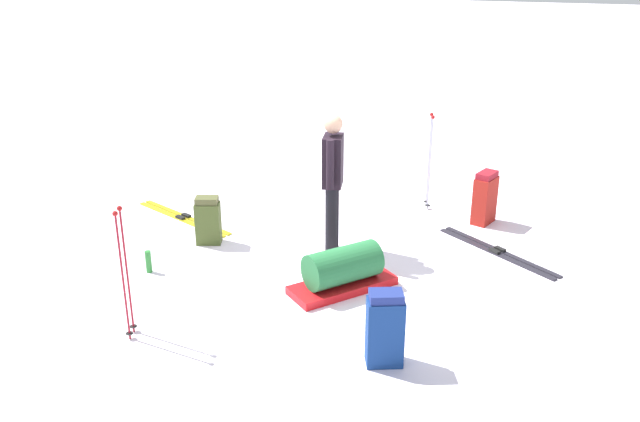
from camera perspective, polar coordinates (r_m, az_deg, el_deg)
name	(u,v)px	position (r m, az deg, el deg)	size (l,w,h in m)	color
ground_plane	(320,267)	(7.86, 0.00, -4.74)	(80.00, 80.00, 0.00)	white
skier_standing	(332,177)	(7.91, 1.06, 2.90)	(0.56, 0.28, 1.70)	black
ski_pair_near	(497,252)	(8.49, 14.72, -3.34)	(1.15, 1.52, 0.05)	#23212A
ski_pair_far	(183,218)	(9.39, -11.46, -0.57)	(0.86, 1.72, 0.05)	#B2A618
backpack_large_dark	(208,221)	(8.48, -9.43, -0.82)	(0.29, 0.35, 0.61)	#404E22
backpack_bright	(485,198)	(9.22, 13.75, 1.06)	(0.40, 0.31, 0.71)	#A02018
backpack_small_spare	(385,329)	(6.04, 5.50, -9.88)	(0.32, 0.38, 0.72)	navy
ski_poles_planted_near	(124,267)	(6.48, -16.22, -4.58)	(0.19, 0.11, 1.31)	maroon
ski_poles_planted_far	(430,157)	(9.48, 9.25, 4.54)	(0.21, 0.11, 1.35)	#ACB2C6
gear_sled	(343,270)	(7.29, 1.93, -5.04)	(1.18, 1.10, 0.49)	red
thermos_bottle	(149,262)	(7.94, -14.28, -4.17)	(0.07, 0.07, 0.26)	#287B2E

